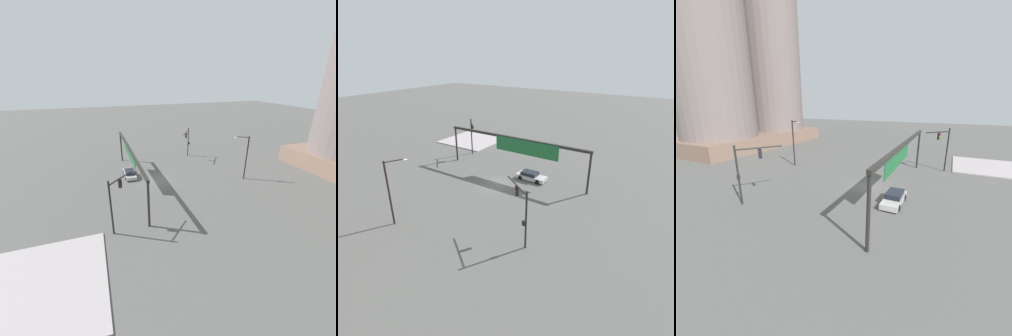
# 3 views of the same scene
# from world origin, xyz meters

# --- Properties ---
(ground_plane) EXTENTS (199.78, 199.78, 0.00)m
(ground_plane) POSITION_xyz_m (0.00, 0.00, 0.00)
(ground_plane) COLOR #565653
(sidewalk_corner) EXTENTS (10.78, 9.91, 0.15)m
(sidewalk_corner) POSITION_xyz_m (16.38, -14.25, 0.07)
(sidewalk_corner) COLOR #A79DA0
(sidewalk_corner) RESTS_ON ground
(traffic_signal_near_corner) EXTENTS (3.71, 2.98, 5.98)m
(traffic_signal_near_corner) POSITION_xyz_m (-9.14, 9.15, 3.92)
(traffic_signal_near_corner) COLOR black
(traffic_signal_near_corner) RESTS_ON ground
(traffic_signal_opposite_side) EXTENTS (3.02, 2.96, 6.37)m
(traffic_signal_opposite_side) POSITION_xyz_m (10.73, -7.63, 4.18)
(traffic_signal_opposite_side) COLOR black
(traffic_signal_opposite_side) RESTS_ON ground
(streetlamp_curved_arm) EXTENTS (1.24, 2.19, 7.25)m
(streetlamp_curved_arm) POSITION_xyz_m (3.75, 13.69, 4.25)
(streetlamp_curved_arm) COLOR black
(streetlamp_curved_arm) RESTS_ON ground
(overhead_sign_gantry) EXTENTS (22.90, 0.43, 5.89)m
(overhead_sign_gantry) POSITION_xyz_m (-0.66, -4.11, 4.92)
(overhead_sign_gantry) COLOR black
(overhead_sign_gantry) RESTS_ON ground
(sedan_car_approaching) EXTENTS (4.43, 1.83, 1.21)m
(sedan_car_approaching) POSITION_xyz_m (-3.06, -4.03, 0.57)
(sedan_car_approaching) COLOR #B8B4B2
(sedan_car_approaching) RESTS_ON ground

